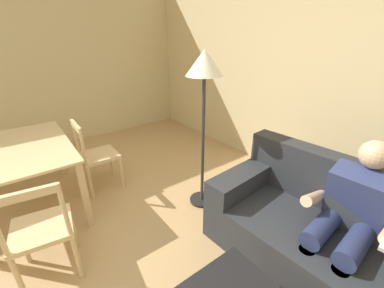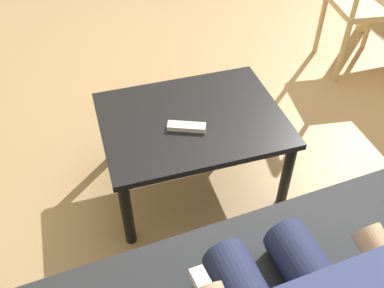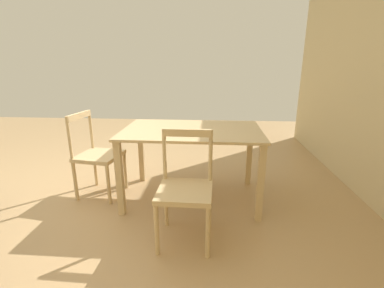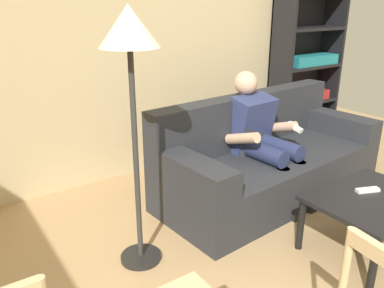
{
  "view_description": "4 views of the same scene",
  "coord_description": "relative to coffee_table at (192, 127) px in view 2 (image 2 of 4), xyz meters",
  "views": [
    {
      "loc": [
        1.38,
        -0.13,
        1.79
      ],
      "look_at": [
        -0.19,
        1.05,
        0.9
      ],
      "focal_mm": 22.51,
      "sensor_mm": 36.0,
      "label": 1
    },
    {
      "loc": [
        1.41,
        1.98,
        1.67
      ],
      "look_at": [
        0.97,
        0.54,
        0.25
      ],
      "focal_mm": 39.67,
      "sensor_mm": 36.0,
      "label": 2
    },
    {
      "loc": [
        -1.63,
        2.44,
        1.4
      ],
      "look_at": [
        -1.43,
        -0.2,
        0.6
      ],
      "focal_mm": 25.28,
      "sensor_mm": 36.0,
      "label": 3
    },
    {
      "loc": [
        -1.43,
        -0.73,
        1.69
      ],
      "look_at": [
        -0.19,
        1.05,
        0.9
      ],
      "focal_mm": 36.72,
      "sensor_mm": 36.0,
      "label": 4
    }
  ],
  "objects": [
    {
      "name": "ground_plane",
      "position": [
        -0.97,
        -0.54,
        -0.37
      ],
      "size": [
        8.6,
        8.6,
        0.0
      ],
      "primitive_type": "plane",
      "color": "tan"
    },
    {
      "name": "tv_remote",
      "position": [
        0.05,
        0.07,
        0.07
      ],
      "size": [
        0.18,
        0.11,
        0.02
      ],
      "primitive_type": "cube",
      "rotation": [
        0.0,
        0.0,
        1.17
      ],
      "color": "white",
      "rests_on": "coffee_table"
    },
    {
      "name": "coffee_table",
      "position": [
        0.0,
        0.0,
        0.0
      ],
      "size": [
        0.84,
        0.64,
        0.42
      ],
      "color": "black",
      "rests_on": "ground_plane"
    },
    {
      "name": "dining_chair_facing_couch",
      "position": [
        -1.38,
        -0.74,
        0.08
      ],
      "size": [
        0.47,
        0.47,
        0.9
      ],
      "color": "#D1B27F",
      "rests_on": "ground_plane"
    }
  ]
}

